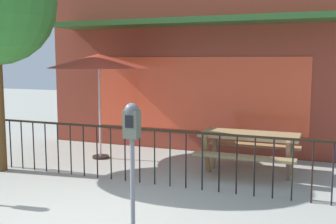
% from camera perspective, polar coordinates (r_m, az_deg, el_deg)
% --- Properties ---
extents(pub_storefront, '(7.76, 1.44, 4.97)m').
position_cam_1_polar(pub_storefront, '(9.71, 4.35, 9.30)').
color(pub_storefront, '#50230E').
rests_on(pub_storefront, ground).
extents(patio_fence_front, '(6.54, 0.04, 0.97)m').
position_cam_1_polar(patio_fence_front, '(7.08, -2.94, -4.75)').
color(patio_fence_front, black).
rests_on(patio_fence_front, ground).
extents(picnic_table_left, '(1.81, 1.37, 0.79)m').
position_cam_1_polar(picnic_table_left, '(7.83, 11.21, -4.08)').
color(picnic_table_left, '#9A7A50').
rests_on(picnic_table_left, ground).
extents(patio_umbrella, '(2.17, 2.17, 2.26)m').
position_cam_1_polar(patio_umbrella, '(8.91, -9.59, 6.93)').
color(patio_umbrella, black).
rests_on(patio_umbrella, ground).
extents(parking_meter_near, '(0.18, 0.17, 1.63)m').
position_cam_1_polar(parking_meter_near, '(4.91, -5.02, -3.05)').
color(parking_meter_near, slate).
rests_on(parking_meter_near, ground).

